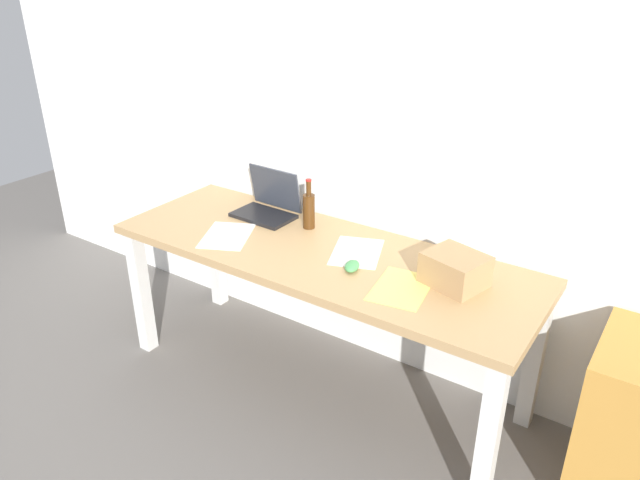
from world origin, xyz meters
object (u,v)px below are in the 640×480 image
Objects in this scene: beer_bottle at (309,210)px; filing_cabinet at (640,427)px; computer_mouse at (352,266)px; laptop_left at (268,205)px; cardboard_box at (455,270)px; desk at (320,268)px.

filing_cabinet is (1.57, -0.07, -0.50)m from beer_bottle.
beer_bottle is 2.49× the size of computer_mouse.
laptop_left reaches higher than cardboard_box.
beer_bottle is at bearing 130.47° from computer_mouse.
beer_bottle is (0.26, -0.01, 0.04)m from laptop_left.
filing_cabinet is (1.39, 0.11, -0.31)m from desk.
desk is at bearing -175.62° from filing_cabinet.
desk is at bearing -22.45° from laptop_left.
laptop_left reaches higher than filing_cabinet.
filing_cabinet is at bearing 4.34° from cardboard_box.
laptop_left is at bearing 177.60° from filing_cabinet.
desk is at bearing -43.53° from beer_bottle.
cardboard_box reaches higher than filing_cabinet.
laptop_left is 3.12× the size of computer_mouse.
laptop_left reaches higher than computer_mouse.
laptop_left reaches higher than desk.
cardboard_box is at bearing -7.21° from laptop_left.
cardboard_box is (0.41, 0.13, 0.05)m from computer_mouse.
desk is 19.94× the size of computer_mouse.
beer_bottle is 0.48m from computer_mouse.
computer_mouse is (0.40, -0.25, -0.08)m from beer_bottle.
computer_mouse reaches higher than desk.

